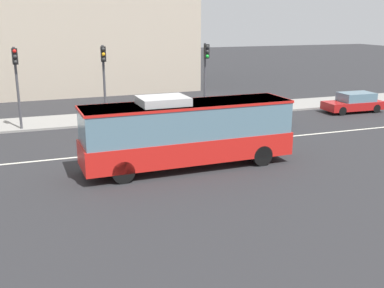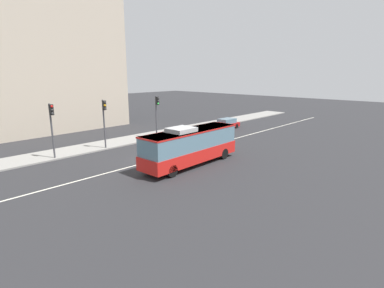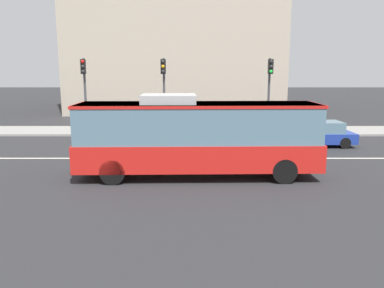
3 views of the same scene
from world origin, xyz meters
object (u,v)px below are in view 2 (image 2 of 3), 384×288
(sedan_red, at_px, (226,124))
(traffic_light_near_corner, at_px, (52,122))
(transit_bus, at_px, (191,145))
(traffic_light_far_corner, at_px, (104,116))
(sedan_blue, at_px, (191,134))
(traffic_light_mid_block, at_px, (157,110))

(sedan_red, relative_size, traffic_light_near_corner, 0.87)
(transit_bus, relative_size, traffic_light_near_corner, 1.93)
(transit_bus, height_order, traffic_light_far_corner, traffic_light_far_corner)
(transit_bus, xyz_separation_m, sedan_red, (16.17, 8.21, -1.09))
(transit_bus, distance_m, traffic_light_far_corner, 10.62)
(transit_bus, xyz_separation_m, traffic_light_near_corner, (-7.42, 10.29, 1.75))
(sedan_blue, relative_size, traffic_light_mid_block, 0.87)
(sedan_red, bearing_deg, sedan_blue, 11.30)
(sedan_blue, height_order, sedan_red, same)
(transit_bus, distance_m, sedan_blue, 9.81)
(traffic_light_near_corner, height_order, traffic_light_mid_block, same)
(sedan_blue, bearing_deg, traffic_light_mid_block, -59.93)
(sedan_blue, xyz_separation_m, traffic_light_far_corner, (-9.22, 3.60, 2.84))
(traffic_light_mid_block, height_order, traffic_light_far_corner, same)
(traffic_light_near_corner, relative_size, traffic_light_far_corner, 1.00)
(traffic_light_near_corner, bearing_deg, sedan_red, 79.31)
(transit_bus, bearing_deg, traffic_light_mid_block, 62.86)
(transit_bus, bearing_deg, sedan_red, 25.59)
(sedan_blue, xyz_separation_m, traffic_light_near_corner, (-14.54, 3.63, 2.84))
(sedan_red, relative_size, traffic_light_mid_block, 0.87)
(traffic_light_near_corner, distance_m, traffic_light_far_corner, 5.31)
(transit_bus, xyz_separation_m, traffic_light_mid_block, (4.96, 10.26, 1.75))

